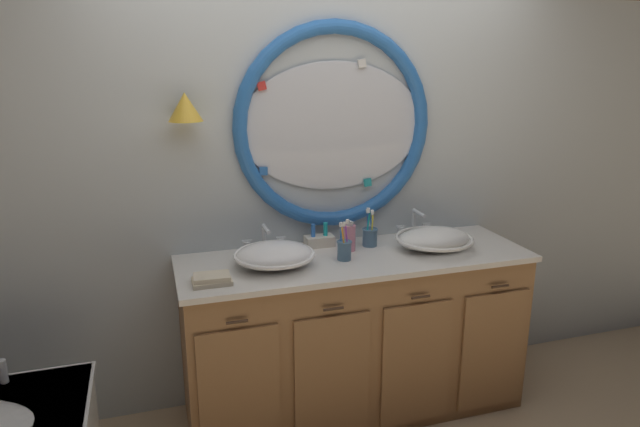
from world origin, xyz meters
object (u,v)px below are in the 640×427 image
(soap_dispenser, at_px, (349,237))
(folded_hand_towel, at_px, (212,279))
(toothbrush_holder_left, at_px, (344,249))
(sink_basin_left, at_px, (274,255))
(toothbrush_holder_right, at_px, (370,236))
(sink_basin_right, at_px, (434,239))
(toiletry_basket, at_px, (319,240))

(soap_dispenser, height_order, folded_hand_towel, soap_dispenser)
(toothbrush_holder_left, height_order, soap_dispenser, toothbrush_holder_left)
(sink_basin_left, bearing_deg, toothbrush_holder_right, 15.05)
(sink_basin_right, distance_m, folded_hand_towel, 1.23)
(toothbrush_holder_right, height_order, folded_hand_towel, toothbrush_holder_right)
(sink_basin_right, xyz_separation_m, folded_hand_towel, (-1.23, -0.13, -0.04))
(sink_basin_right, relative_size, toiletry_basket, 2.68)
(sink_basin_left, distance_m, toothbrush_holder_left, 0.37)
(sink_basin_left, height_order, soap_dispenser, soap_dispenser)
(sink_basin_left, relative_size, toothbrush_holder_left, 1.89)
(sink_basin_right, relative_size, toothbrush_holder_left, 1.95)
(toothbrush_holder_left, relative_size, folded_hand_towel, 1.20)
(toothbrush_holder_left, xyz_separation_m, folded_hand_towel, (-0.70, -0.12, -0.04))
(sink_basin_left, distance_m, toiletry_basket, 0.39)
(soap_dispenser, bearing_deg, toothbrush_holder_right, 16.29)
(toothbrush_holder_left, height_order, toiletry_basket, toothbrush_holder_left)
(sink_basin_left, xyz_separation_m, soap_dispenser, (0.44, 0.12, 0.01))
(soap_dispenser, bearing_deg, sink_basin_right, -14.37)
(sink_basin_left, distance_m, toothbrush_holder_right, 0.60)
(soap_dispenser, xyz_separation_m, folded_hand_towel, (-0.77, -0.25, -0.06))
(sink_basin_left, distance_m, soap_dispenser, 0.46)
(sink_basin_right, relative_size, soap_dispenser, 2.47)
(toothbrush_holder_right, relative_size, folded_hand_towel, 1.20)
(toothbrush_holder_right, bearing_deg, toiletry_basket, 163.30)
(toothbrush_holder_right, distance_m, toiletry_basket, 0.28)
(sink_basin_right, distance_m, toothbrush_holder_right, 0.35)
(sink_basin_left, bearing_deg, sink_basin_right, 0.00)
(toothbrush_holder_left, relative_size, toiletry_basket, 1.37)
(sink_basin_right, height_order, toothbrush_holder_left, toothbrush_holder_left)
(folded_hand_towel, xyz_separation_m, toiletry_basket, (0.64, 0.37, 0.01))
(sink_basin_right, bearing_deg, toiletry_basket, 157.95)
(folded_hand_towel, bearing_deg, toothbrush_holder_right, 17.56)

